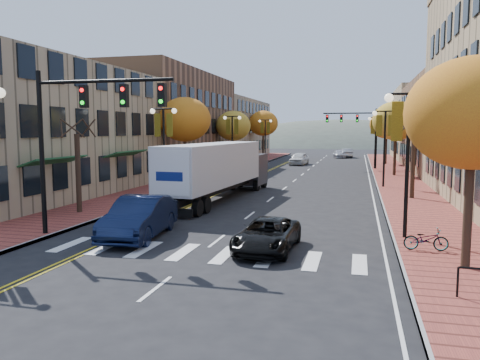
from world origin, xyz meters
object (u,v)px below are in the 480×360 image
Objects in this scene: semi_truck at (220,167)px; bicycle at (426,239)px; black_suv at (267,235)px; navy_sedan at (140,217)px.

semi_truck reaches higher than bicycle.
black_suv reaches higher than bicycle.
semi_truck is 11.25m from navy_sedan.
navy_sedan is 5.72m from black_suv.
bicycle is at bearing -5.40° from navy_sedan.
semi_truck reaches higher than navy_sedan.
semi_truck reaches higher than black_suv.
semi_truck is 13.26m from black_suv.
bicycle is at bearing -40.74° from semi_truck.
navy_sedan is 3.36× the size of bicycle.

